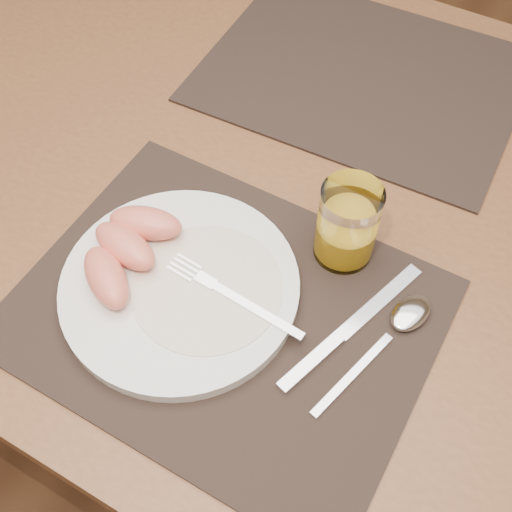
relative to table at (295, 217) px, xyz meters
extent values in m
plane|color=brown|center=(0.00, 0.00, -0.67)|extent=(5.00, 5.00, 0.00)
cube|color=brown|center=(0.00, 0.00, 0.06)|extent=(1.40, 0.90, 0.04)
cylinder|color=brown|center=(-0.62, 0.37, -0.31)|extent=(0.06, 0.06, 0.71)
cube|color=black|center=(0.02, -0.22, 0.09)|extent=(0.45, 0.35, 0.00)
cube|color=black|center=(-0.01, 0.22, 0.09)|extent=(0.46, 0.37, 0.00)
cylinder|color=white|center=(-0.04, -0.22, 0.10)|extent=(0.27, 0.27, 0.02)
cylinder|color=white|center=(-0.01, -0.21, 0.10)|extent=(0.17, 0.17, 0.00)
cube|color=silver|center=(0.06, -0.21, 0.11)|extent=(0.12, 0.02, 0.00)
cube|color=silver|center=(-0.01, -0.20, 0.11)|extent=(0.03, 0.02, 0.00)
cube|color=silver|center=(-0.04, -0.20, 0.11)|extent=(0.04, 0.03, 0.00)
cube|color=silver|center=(0.17, -0.12, 0.09)|extent=(0.05, 0.13, 0.00)
cube|color=silver|center=(0.13, -0.23, 0.09)|extent=(0.04, 0.09, 0.01)
cube|color=silver|center=(0.18, -0.22, 0.09)|extent=(0.04, 0.12, 0.00)
ellipsoid|color=silver|center=(0.20, -0.12, 0.09)|extent=(0.05, 0.06, 0.01)
cylinder|color=white|center=(0.10, -0.08, 0.14)|extent=(0.07, 0.07, 0.11)
cylinder|color=gold|center=(0.10, -0.08, 0.11)|extent=(0.06, 0.06, 0.04)
ellipsoid|color=#E4765D|center=(-0.10, -0.26, 0.12)|extent=(0.10, 0.08, 0.03)
ellipsoid|color=#E4765D|center=(-0.11, -0.22, 0.12)|extent=(0.09, 0.06, 0.03)
ellipsoid|color=#E4765D|center=(-0.11, -0.18, 0.12)|extent=(0.10, 0.07, 0.03)
camera|label=1|loc=(0.22, -0.51, 0.71)|focal=45.00mm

